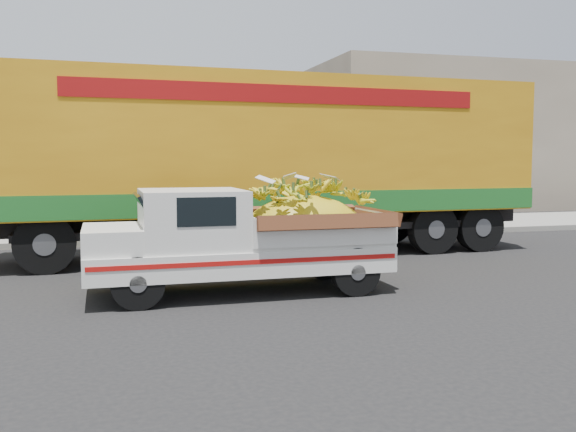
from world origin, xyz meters
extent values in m
plane|color=black|center=(0.00, 0.00, 0.00)|extent=(100.00, 100.00, 0.00)
cube|color=gray|center=(0.00, 6.30, 0.07)|extent=(60.00, 0.25, 0.15)
cube|color=gray|center=(0.00, 8.40, 0.07)|extent=(60.00, 4.00, 0.14)
cube|color=gray|center=(14.00, 15.30, 3.00)|extent=(14.00, 6.00, 6.00)
cylinder|color=black|center=(-1.19, -0.67, 0.37)|extent=(0.75, 0.22, 0.74)
cylinder|color=black|center=(-1.20, 0.75, 0.37)|extent=(0.75, 0.22, 0.74)
cylinder|color=black|center=(2.04, -0.65, 0.37)|extent=(0.75, 0.22, 0.74)
cylinder|color=black|center=(2.03, 0.78, 0.37)|extent=(0.75, 0.22, 0.74)
cube|color=silver|center=(0.37, 0.05, 0.54)|extent=(4.61, 1.70, 0.38)
cube|color=#A50F0C|center=(0.38, -0.78, 0.61)|extent=(4.51, 0.05, 0.07)
cube|color=silver|center=(-1.89, 0.03, 0.44)|extent=(0.11, 1.63, 0.14)
cube|color=silver|center=(-1.51, 0.04, 0.91)|extent=(0.84, 1.57, 0.35)
cube|color=silver|center=(-0.34, 0.05, 1.17)|extent=(1.53, 1.61, 0.88)
cube|color=black|center=(-0.24, -0.75, 1.34)|extent=(0.83, 0.02, 0.41)
cube|color=silver|center=(1.54, 0.06, 0.98)|extent=(2.26, 1.68, 0.50)
ellipsoid|color=gold|center=(1.45, 0.06, 0.88)|extent=(2.05, 1.35, 1.25)
cylinder|color=black|center=(6.52, 3.06, 0.55)|extent=(1.11, 0.37, 1.10)
cylinder|color=black|center=(6.43, 5.06, 0.55)|extent=(1.11, 0.37, 1.10)
cylinder|color=black|center=(5.32, 3.00, 0.55)|extent=(1.11, 0.37, 1.10)
cylinder|color=black|center=(5.23, 5.00, 0.55)|extent=(1.11, 0.37, 1.10)
cylinder|color=black|center=(-2.67, 2.66, 0.55)|extent=(1.11, 0.37, 1.10)
cylinder|color=black|center=(-2.76, 4.66, 0.55)|extent=(1.11, 0.37, 1.10)
cube|color=black|center=(1.78, 3.85, 0.78)|extent=(12.03, 1.52, 0.36)
cube|color=orange|center=(1.78, 3.85, 2.38)|extent=(11.86, 3.01, 2.84)
cube|color=#1C6321|center=(1.78, 3.85, 1.21)|extent=(11.92, 3.03, 0.45)
cube|color=maroon|center=(1.83, 2.59, 3.35)|extent=(8.39, 0.38, 0.35)
camera|label=1|loc=(-1.57, -9.62, 2.06)|focal=40.00mm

